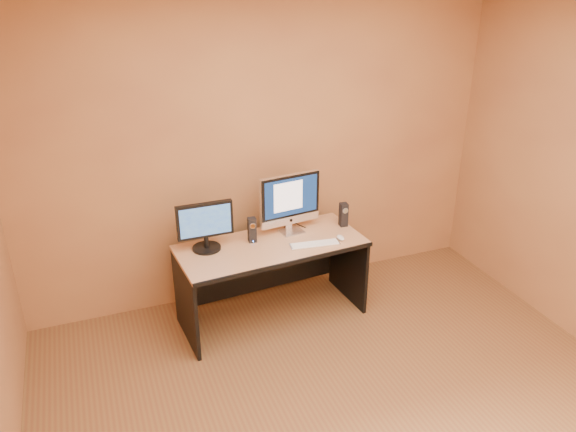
{
  "coord_description": "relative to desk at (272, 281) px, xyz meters",
  "views": [
    {
      "loc": [
        -1.38,
        -2.16,
        2.69
      ],
      "look_at": [
        -0.01,
        1.4,
        0.94
      ],
      "focal_mm": 35.0,
      "sensor_mm": 36.0,
      "label": 1
    }
  ],
  "objects": [
    {
      "name": "speaker_left",
      "position": [
        -0.12,
        0.1,
        0.44
      ],
      "size": [
        0.07,
        0.07,
        0.2
      ],
      "primitive_type": null,
      "rotation": [
        0.0,
        0.0,
        -0.1
      ],
      "color": "black",
      "rests_on": "desk"
    },
    {
      "name": "speaker_right",
      "position": [
        0.67,
        0.1,
        0.44
      ],
      "size": [
        0.07,
        0.07,
        0.2
      ],
      "primitive_type": null,
      "rotation": [
        0.0,
        0.0,
        -0.05
      ],
      "color": "black",
      "rests_on": "desk"
    },
    {
      "name": "imac",
      "position": [
        0.22,
        0.14,
        0.59
      ],
      "size": [
        0.54,
        0.25,
        0.5
      ],
      "primitive_type": null,
      "rotation": [
        0.0,
        0.0,
        0.11
      ],
      "color": "silver",
      "rests_on": "desk"
    },
    {
      "name": "cable_b",
      "position": [
        0.22,
        0.27,
        0.34
      ],
      "size": [
        0.09,
        0.15,
        0.01
      ],
      "primitive_type": "cylinder",
      "rotation": [
        1.57,
        0.0,
        -0.51
      ],
      "color": "black",
      "rests_on": "desk"
    },
    {
      "name": "desk",
      "position": [
        0.0,
        0.0,
        0.0
      ],
      "size": [
        1.49,
        0.74,
        0.67
      ],
      "primitive_type": null,
      "rotation": [
        0.0,
        0.0,
        0.08
      ],
      "color": "tan",
      "rests_on": "ground"
    },
    {
      "name": "mouse",
      "position": [
        0.54,
        -0.12,
        0.35
      ],
      "size": [
        0.05,
        0.09,
        0.03
      ],
      "primitive_type": "ellipsoid",
      "rotation": [
        0.0,
        0.0,
        -0.02
      ],
      "color": "silver",
      "rests_on": "desk"
    },
    {
      "name": "walls",
      "position": [
        0.11,
        -1.5,
        0.96
      ],
      "size": [
        4.0,
        4.0,
        2.6
      ],
      "primitive_type": null,
      "color": "#A87343",
      "rests_on": "ground"
    },
    {
      "name": "keyboard",
      "position": [
        0.31,
        -0.14,
        0.34
      ],
      "size": [
        0.4,
        0.15,
        0.02
      ],
      "primitive_type": "cube",
      "rotation": [
        0.0,
        0.0,
        -0.12
      ],
      "color": "silver",
      "rests_on": "desk"
    },
    {
      "name": "cable_a",
      "position": [
        0.32,
        0.26,
        0.34
      ],
      "size": [
        0.09,
        0.18,
        0.01
      ],
      "primitive_type": "cylinder",
      "rotation": [
        1.57,
        0.0,
        0.43
      ],
      "color": "black",
      "rests_on": "desk"
    },
    {
      "name": "second_monitor",
      "position": [
        -0.49,
        0.1,
        0.53
      ],
      "size": [
        0.44,
        0.22,
        0.38
      ],
      "primitive_type": null,
      "rotation": [
        0.0,
        0.0,
        -0.0
      ],
      "color": "black",
      "rests_on": "desk"
    }
  ]
}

